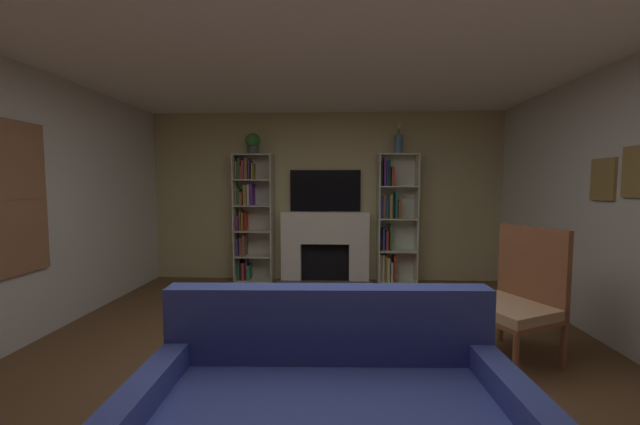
% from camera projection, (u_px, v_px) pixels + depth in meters
% --- Properties ---
extents(ground_plane, '(7.16, 7.16, 0.00)m').
position_uv_depth(ground_plane, '(313.00, 377.00, 2.84)').
color(ground_plane, brown).
extents(wall_back_accent, '(5.46, 0.06, 2.58)m').
position_uv_depth(wall_back_accent, '(325.00, 197.00, 5.75)').
color(wall_back_accent, tan).
rests_on(wall_back_accent, ground_plane).
extents(ceiling, '(5.46, 6.09, 0.06)m').
position_uv_depth(ceiling, '(312.00, 27.00, 2.65)').
color(ceiling, white).
rests_on(ceiling, wall_back_accent).
extents(fireplace, '(1.43, 0.54, 1.07)m').
position_uv_depth(fireplace, '(325.00, 244.00, 5.65)').
color(fireplace, white).
rests_on(fireplace, ground_plane).
extents(tv, '(1.07, 0.06, 0.63)m').
position_uv_depth(tv, '(325.00, 191.00, 5.68)').
color(tv, black).
rests_on(tv, fireplace).
extents(bookshelf_left, '(0.58, 0.31, 1.93)m').
position_uv_depth(bookshelf_left, '(250.00, 217.00, 5.68)').
color(bookshelf_left, beige).
rests_on(bookshelf_left, ground_plane).
extents(bookshelf_right, '(0.58, 0.29, 1.93)m').
position_uv_depth(bookshelf_right, '(392.00, 221.00, 5.59)').
color(bookshelf_right, silver).
rests_on(bookshelf_right, ground_plane).
extents(potted_plant, '(0.21, 0.21, 0.31)m').
position_uv_depth(potted_plant, '(253.00, 143.00, 5.56)').
color(potted_plant, '#4C524E').
rests_on(potted_plant, bookshelf_left).
extents(vase_with_flowers, '(0.12, 0.12, 0.45)m').
position_uv_depth(vase_with_flowers, '(399.00, 144.00, 5.46)').
color(vase_with_flowers, teal).
rests_on(vase_with_flowers, bookshelf_right).
extents(couch, '(1.90, 0.96, 0.89)m').
position_uv_depth(couch, '(329.00, 421.00, 1.87)').
color(couch, '#374796').
rests_on(couch, ground_plane).
extents(armchair, '(0.81, 0.83, 1.12)m').
position_uv_depth(armchair, '(517.00, 296.00, 3.13)').
color(armchair, brown).
rests_on(armchair, ground_plane).
extents(coffee_table, '(0.82, 0.48, 0.41)m').
position_uv_depth(coffee_table, '(331.00, 344.00, 2.61)').
color(coffee_table, brown).
rests_on(coffee_table, ground_plane).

